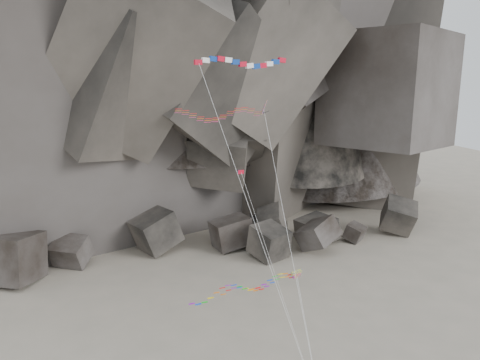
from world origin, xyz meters
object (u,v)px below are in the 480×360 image
object	(u,v)px
banner_kite	(242,65)
pennant_kite	(257,222)
delta_kite	(216,113)
parafoil_kite	(242,288)

from	to	relation	value
banner_kite	pennant_kite	xyz separation A→B (m)	(-0.40, -6.35, -14.14)
banner_kite	delta_kite	bearing A→B (deg)	132.08
delta_kite	parafoil_kite	distance (m)	17.79
parafoil_kite	pennant_kite	distance (m)	7.66
banner_kite	parafoil_kite	xyz separation A→B (m)	(-1.29, -4.31, -21.47)
banner_kite	pennant_kite	world-z (taller)	banner_kite
delta_kite	banner_kite	size ratio (longest dim) A/B	0.86
banner_kite	parafoil_kite	distance (m)	21.93
pennant_kite	banner_kite	bearing A→B (deg)	85.25
banner_kite	parafoil_kite	world-z (taller)	banner_kite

